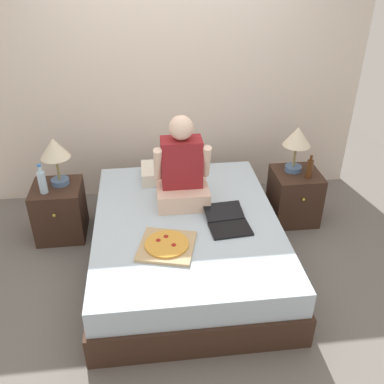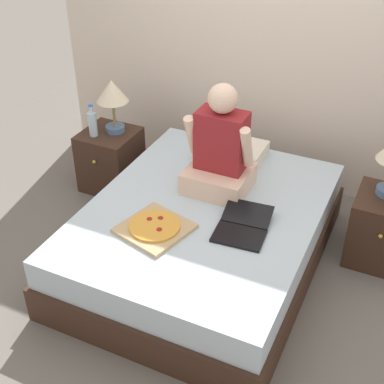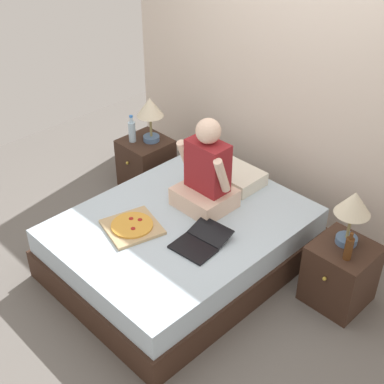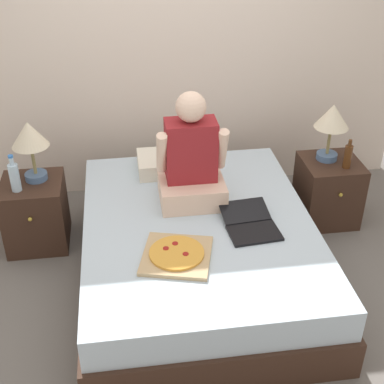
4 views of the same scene
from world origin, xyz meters
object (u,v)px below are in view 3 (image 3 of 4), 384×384
Objects in this scene: lamp_on_right_nightstand at (353,207)px; water_bottle at (132,131)px; laptop at (199,243)px; bed at (182,242)px; person_seated at (206,175)px; pizza_box at (132,226)px; lamp_on_left_nightstand at (150,110)px; nightstand_right at (340,274)px; beer_bottle at (349,248)px; nightstand_left at (146,163)px.

water_bottle is at bearing -176.54° from lamp_on_right_nightstand.
water_bottle is 1.66m from laptop.
person_seated is at bearing 91.33° from bed.
water_bottle is 0.61× the size of lamp_on_right_nightstand.
water_bottle is 0.56× the size of pizza_box.
nightstand_right is at bearing -1.29° from lamp_on_left_nightstand.
lamp_on_left_nightstand reaches higher than beer_bottle.
lamp_on_right_nightstand is at bearing 3.46° from water_bottle.
lamp_on_left_nightstand is (0.04, 0.05, 0.59)m from nightstand_left.
pizza_box is at bearing -44.67° from nightstand_left.
person_seated is (1.13, -0.30, 0.50)m from nightstand_left.
nightstand_right is at bearing 0.00° from nightstand_left.
beer_bottle is 1.62m from pizza_box.
person_seated is (1.21, -0.21, 0.13)m from water_bottle.
person_seated is (-1.21, -0.20, 0.15)m from beer_bottle.
laptop is (1.41, -0.76, -0.35)m from lamp_on_left_nightstand.
person_seated is 1.59× the size of pizza_box.
beer_bottle is 0.47× the size of pizza_box.
beer_bottle is (2.41, -0.01, -0.02)m from water_bottle.
lamp_on_left_nightstand reaches higher than pizza_box.
person_seated is at bearing 74.37° from pizza_box.
nightstand_right is 1.18× the size of laptop.
lamp_on_right_nightstand is at bearing 17.47° from person_seated.
pizza_box is (1.03, -0.85, -0.14)m from water_bottle.
nightstand_right is (2.22, -0.05, -0.59)m from lamp_on_left_nightstand.
bed is 3.82× the size of nightstand_right.
person_seated reaches higher than beer_bottle.
beer_bottle is 0.52× the size of laptop.
nightstand_left is at bearing -128.62° from lamp_on_left_nightstand.
person_seated reaches higher than lamp_on_left_nightstand.
water_bottle is (-0.08, -0.09, 0.37)m from nightstand_left.
lamp_on_right_nightstand reaches higher than water_bottle.
lamp_on_left_nightstand is 0.28m from water_bottle.
water_bottle is 0.53× the size of nightstand_right.
person_seated is 0.71m from pizza_box.
water_bottle is 2.41m from beer_bottle.
water_bottle reaches higher than bed.
lamp_on_right_nightstand reaches higher than pizza_box.
person_seated is (-1.11, -0.35, -0.08)m from lamp_on_right_nightstand.
lamp_on_right_nightstand is at bearing 123.69° from beer_bottle.
nightstand_right is 0.38m from beer_bottle.
lamp_on_left_nightstand reaches higher than water_bottle.
lamp_on_left_nightstand is 0.58× the size of person_seated.
nightstand_left is 1.63m from laptop.
person_seated is at bearing -162.53° from lamp_on_right_nightstand.
beer_bottle is (0.07, -0.10, 0.36)m from nightstand_right.
pizza_box is at bearing -117.44° from bed.
nightstand_left and pizza_box have the same top height.
bed is 1.27m from nightstand_left.
water_bottle is 1.23m from person_seated.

